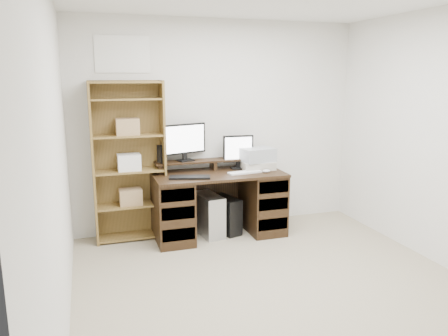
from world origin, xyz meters
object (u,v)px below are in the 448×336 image
monitor_wide (184,140)px  monitor_small (238,151)px  tower_black (226,215)px  desk (218,203)px  tower_silver (209,215)px  printer (257,165)px  bookshelf (129,160)px

monitor_wide → monitor_small: size_ratio=1.33×
monitor_small → tower_black: 0.78m
desk → tower_black: 0.21m
desk → monitor_small: monitor_small is taller
tower_silver → tower_black: (0.22, 0.02, -0.03)m
desk → tower_black: (0.11, 0.05, -0.17)m
monitor_wide → tower_black: monitor_wide is taller
printer → tower_silver: (-0.62, -0.02, -0.55)m
monitor_wide → monitor_small: (0.64, -0.07, -0.14)m
printer → monitor_wide: bearing=170.4°
printer → monitor_small: bearing=156.1°
monitor_wide → tower_silver: (0.23, -0.19, -0.87)m
desk → printer: bearing=5.9°
monitor_small → printer: bearing=-21.4°
desk → printer: (0.51, 0.05, 0.41)m
tower_silver → bookshelf: bookshelf is taller
desk → monitor_wide: monitor_wide is taller
monitor_small → tower_silver: size_ratio=0.82×
tower_black → bookshelf: bearing=155.4°
bookshelf → desk: bearing=-12.1°
monitor_wide → bookshelf: 0.68m
desk → monitor_small: (0.30, 0.15, 0.58)m
monitor_wide → printer: (0.85, -0.18, -0.32)m
printer → tower_silver: bearing=-176.2°
printer → tower_black: (-0.40, -0.00, -0.58)m
printer → tower_black: bearing=-177.5°
monitor_small → printer: (0.21, -0.10, -0.17)m
desk → bookshelf: (-0.99, 0.21, 0.53)m
monitor_wide → tower_black: (0.45, -0.18, -0.90)m
printer → bookshelf: 1.51m
desk → tower_silver: 0.19m
monitor_small → bookshelf: 1.29m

